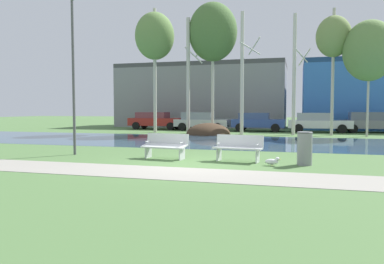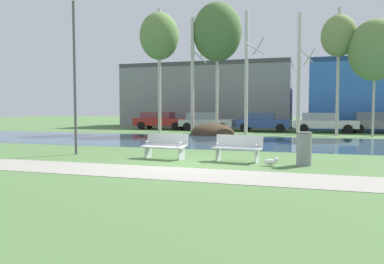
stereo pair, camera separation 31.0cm
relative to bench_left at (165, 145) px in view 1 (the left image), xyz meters
name	(u,v)px [view 1 (the left image)]	position (x,y,z in m)	size (l,w,h in m)	color
ground_plane	(240,140)	(1.27, 8.88, -0.47)	(120.00, 120.00, 0.00)	#4C703D
paved_path_strip	(175,173)	(1.27, -2.76, -0.47)	(60.00, 1.97, 0.01)	gray
river_band	(235,142)	(1.27, 7.36, -0.47)	(80.00, 8.35, 0.01)	#33516B
soil_mound	(208,134)	(-1.44, 12.63, -0.47)	(3.02, 3.11, 1.57)	#423021
bench_left	(165,145)	(0.00, 0.00, 0.00)	(1.65, 0.74, 0.87)	silver
bench_right	(238,147)	(2.56, 0.00, 0.00)	(1.65, 0.74, 0.87)	silver
trash_bin	(305,148)	(4.66, -0.22, 0.06)	(0.48, 0.48, 1.03)	gray
seagull	(272,161)	(3.71, -0.64, -0.34)	(0.48, 0.18, 0.27)	white
streetlamp	(73,49)	(-3.71, 0.16, 3.51)	(0.32, 0.32, 6.08)	#4C4C51
birch_far_left	(155,37)	(-5.76, 13.68, 6.57)	(2.87, 2.87, 9.09)	beige
birch_left	(189,75)	(-3.02, 13.19, 3.66)	(1.35, 2.31, 8.12)	beige
birch_center_left	(213,32)	(-1.50, 14.20, 6.75)	(3.48, 3.48, 9.33)	beige
birch_center	(243,72)	(0.80, 13.17, 3.75)	(1.36, 2.43, 8.27)	beige
birch_center_right	(295,74)	(4.19, 13.70, 3.60)	(1.15, 1.87, 8.04)	beige
birch_right	(334,37)	(6.60, 13.93, 5.93)	(2.23, 2.23, 8.27)	#BCB7A8
birch_far_right	(369,51)	(8.66, 13.37, 4.89)	(3.16, 3.16, 7.26)	#BCB7A8
parked_van_nearest_red	(156,120)	(-7.36, 17.88, 0.31)	(4.71, 2.06, 1.47)	maroon
parked_sedan_second_silver	(201,121)	(-3.16, 17.28, 0.30)	(4.39, 2.11, 1.47)	#B2B5BC
parked_hatch_third_blue	(257,121)	(1.40, 17.30, 0.29)	(4.08, 2.13, 1.44)	#2D4793
parked_wagon_fourth_white	(318,122)	(5.90, 17.19, 0.30)	(4.55, 1.97, 1.46)	silver
parked_suv_fifth_grey	(371,122)	(9.65, 17.74, 0.32)	(4.44, 2.10, 1.51)	slate
building_grey_warehouse	(204,96)	(-4.72, 24.37, 2.58)	(16.11, 7.53, 6.10)	gray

